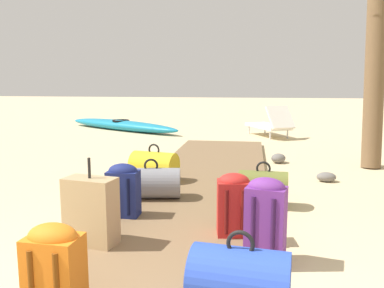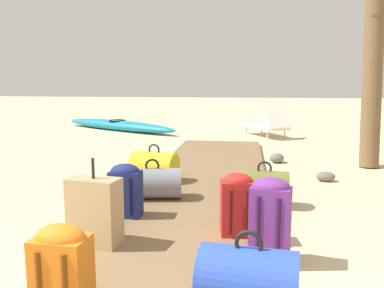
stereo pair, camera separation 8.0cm
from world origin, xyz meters
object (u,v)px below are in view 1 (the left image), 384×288
at_px(suitcase_tan, 91,211).
at_px(duffel_bag_olive, 263,185).
at_px(backpack_orange, 54,264).
at_px(lounge_chair, 271,124).
at_px(backpack_red, 234,202).
at_px(kayak, 121,125).
at_px(backpack_purple, 266,215).
at_px(duffel_bag_blue, 240,280).
at_px(backpack_navy, 123,189).
at_px(duffel_bag_grey, 151,183).
at_px(duffel_bag_yellow, 154,166).

bearing_deg(suitcase_tan, duffel_bag_olive, 46.04).
xyz_separation_m(backpack_orange, lounge_chair, (1.58, 8.26, -0.03)).
bearing_deg(duffel_bag_olive, backpack_red, -104.23).
xyz_separation_m(suitcase_tan, kayak, (-2.46, 8.13, -0.21)).
bearing_deg(backpack_purple, backpack_red, 124.77).
xyz_separation_m(backpack_orange, duffel_bag_blue, (1.07, 0.13, -0.08)).
xyz_separation_m(backpack_red, lounge_chair, (0.60, 6.93, -0.04)).
relative_size(duffel_bag_olive, backpack_red, 1.03).
relative_size(backpack_navy, lounge_chair, 0.33).
xyz_separation_m(duffel_bag_blue, lounge_chair, (0.50, 8.13, 0.05)).
height_order(duffel_bag_olive, kayak, duffel_bag_olive).
bearing_deg(suitcase_tan, backpack_red, 18.18).
xyz_separation_m(backpack_navy, duffel_bag_grey, (0.12, 0.64, -0.10)).
relative_size(suitcase_tan, lounge_chair, 0.44).
relative_size(backpack_navy, duffel_bag_yellow, 0.79).
relative_size(suitcase_tan, duffel_bag_blue, 1.18).
relative_size(duffel_bag_olive, kayak, 0.14).
bearing_deg(duffel_bag_grey, duffel_bag_olive, 5.72).
xyz_separation_m(backpack_orange, duffel_bag_olive, (1.26, 2.43, -0.11)).
height_order(backpack_navy, duffel_bag_yellow, backpack_navy).
xyz_separation_m(backpack_orange, kayak, (-2.63, 9.09, -0.21)).
xyz_separation_m(suitcase_tan, duffel_bag_olive, (1.42, 1.48, -0.11)).
bearing_deg(duffel_bag_grey, kayak, 111.17).
xyz_separation_m(duffel_bag_yellow, duffel_bag_blue, (1.25, -3.01, -0.00)).
distance_m(backpack_orange, duffel_bag_blue, 1.08).
distance_m(backpack_navy, duffel_bag_blue, 1.95).
relative_size(backpack_navy, duffel_bag_grey, 0.75).
distance_m(duffel_bag_yellow, kayak, 6.43).
bearing_deg(duffel_bag_blue, backpack_purple, 78.47).
xyz_separation_m(backpack_orange, duffel_bag_yellow, (-0.18, 3.14, -0.08)).
bearing_deg(suitcase_tan, lounge_chair, 76.58).
bearing_deg(suitcase_tan, kayak, 106.85).
relative_size(lounge_chair, kayak, 0.40).
xyz_separation_m(suitcase_tan, backpack_orange, (0.17, -0.95, -0.00)).
bearing_deg(backpack_orange, backpack_purple, 37.43).
relative_size(backpack_orange, backpack_red, 0.95).
bearing_deg(backpack_purple, suitcase_tan, 179.86).
bearing_deg(lounge_chair, suitcase_tan, -103.42).
bearing_deg(duffel_bag_grey, backpack_orange, -89.90).
relative_size(duffel_bag_olive, lounge_chair, 0.35).
bearing_deg(duffel_bag_blue, duffel_bag_grey, 116.35).
bearing_deg(backpack_orange, backpack_navy, 94.25).
height_order(suitcase_tan, backpack_orange, suitcase_tan).
height_order(suitcase_tan, duffel_bag_blue, suitcase_tan).
height_order(suitcase_tan, backpack_navy, suitcase_tan).
relative_size(suitcase_tan, duffel_bag_yellow, 1.08).
bearing_deg(lounge_chair, backpack_red, -94.93).
height_order(backpack_navy, backpack_purple, backpack_purple).
distance_m(backpack_navy, duffel_bag_olive, 1.58).
relative_size(backpack_purple, kayak, 0.15).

